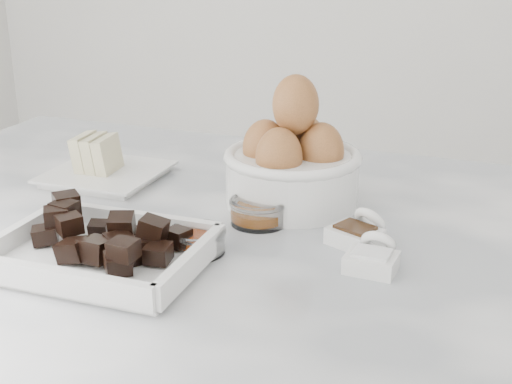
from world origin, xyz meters
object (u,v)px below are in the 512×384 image
at_px(butter_plate, 104,165).
at_px(zest_bowl, 197,240).
at_px(sugar_ramekin, 257,175).
at_px(chocolate_dish, 101,245).
at_px(egg_bowl, 292,163).
at_px(vanilla_spoon, 359,232).
at_px(salt_spoon, 373,257).
at_px(honey_bowl, 259,211).

xyz_separation_m(butter_plate, zest_bowl, (0.25, -0.19, -0.01)).
bearing_deg(sugar_ramekin, chocolate_dish, -106.17).
relative_size(egg_bowl, zest_bowl, 2.74).
bearing_deg(vanilla_spoon, sugar_ramekin, 146.82).
bearing_deg(butter_plate, chocolate_dish, -58.19).
bearing_deg(chocolate_dish, sugar_ramekin, 73.83).
distance_m(chocolate_dish, salt_spoon, 0.31).
height_order(butter_plate, sugar_ramekin, butter_plate).
distance_m(honey_bowl, vanilla_spoon, 0.14).
distance_m(egg_bowl, honey_bowl, 0.09).
distance_m(honey_bowl, zest_bowl, 0.12).
xyz_separation_m(butter_plate, vanilla_spoon, (0.42, -0.10, -0.01)).
bearing_deg(salt_spoon, egg_bowl, 132.98).
height_order(vanilla_spoon, salt_spoon, vanilla_spoon).
relative_size(sugar_ramekin, egg_bowl, 0.48).
height_order(honey_bowl, vanilla_spoon, vanilla_spoon).
xyz_separation_m(butter_plate, honey_bowl, (0.28, -0.08, -0.00)).
bearing_deg(sugar_ramekin, vanilla_spoon, -33.18).
height_order(sugar_ramekin, honey_bowl, sugar_ramekin).
height_order(chocolate_dish, salt_spoon, chocolate_dish).
xyz_separation_m(butter_plate, egg_bowl, (0.30, 0.00, 0.04)).
bearing_deg(chocolate_dish, salt_spoon, 19.69).
relative_size(chocolate_dish, butter_plate, 1.43).
height_order(egg_bowl, salt_spoon, egg_bowl).
bearing_deg(egg_bowl, zest_bowl, -105.53).
bearing_deg(honey_bowl, zest_bowl, -107.98).
distance_m(butter_plate, vanilla_spoon, 0.43).
xyz_separation_m(sugar_ramekin, zest_bowl, (0.00, -0.21, -0.01)).
bearing_deg(butter_plate, honey_bowl, -15.71).
distance_m(sugar_ramekin, egg_bowl, 0.07).
bearing_deg(butter_plate, zest_bowl, -37.51).
distance_m(honey_bowl, salt_spoon, 0.18).
distance_m(sugar_ramekin, honey_bowl, 0.11).
distance_m(zest_bowl, vanilla_spoon, 0.20).
height_order(chocolate_dish, sugar_ramekin, chocolate_dish).
xyz_separation_m(chocolate_dish, vanilla_spoon, (0.26, 0.17, -0.01)).
bearing_deg(egg_bowl, sugar_ramekin, 163.54).
height_order(honey_bowl, salt_spoon, salt_spoon).
bearing_deg(honey_bowl, chocolate_dish, -123.82).
height_order(chocolate_dish, vanilla_spoon, chocolate_dish).
bearing_deg(honey_bowl, salt_spoon, -25.10).
height_order(chocolate_dish, butter_plate, butter_plate).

